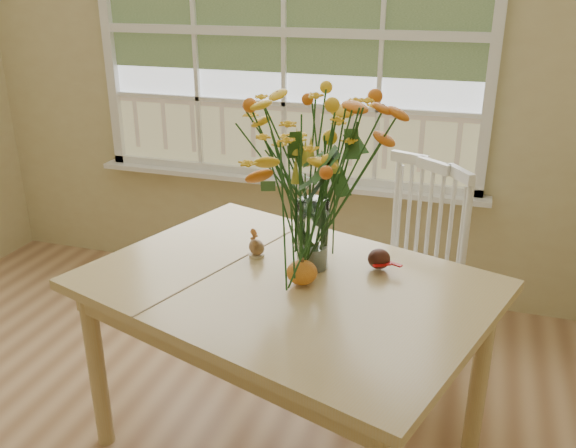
% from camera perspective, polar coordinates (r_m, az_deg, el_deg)
% --- Properties ---
extents(wall_back, '(4.00, 0.02, 2.70)m').
position_cam_1_polar(wall_back, '(3.60, -0.20, 14.40)').
color(wall_back, tan).
rests_on(wall_back, floor).
extents(window, '(2.42, 0.12, 1.74)m').
position_cam_1_polar(window, '(3.55, -0.40, 17.23)').
color(window, silver).
rests_on(window, wall_back).
extents(dining_table, '(1.70, 1.43, 0.78)m').
position_cam_1_polar(dining_table, '(2.33, -0.15, -7.29)').
color(dining_table, tan).
rests_on(dining_table, floor).
extents(windsor_chair, '(0.66, 0.66, 1.04)m').
position_cam_1_polar(windsor_chair, '(2.94, 11.29, -3.60)').
color(windsor_chair, white).
rests_on(windsor_chair, floor).
extents(flower_vase, '(0.58, 0.58, 0.68)m').
position_cam_1_polar(flower_vase, '(2.25, 2.43, 5.46)').
color(flower_vase, white).
rests_on(flower_vase, dining_table).
extents(pumpkin, '(0.11, 0.11, 0.09)m').
position_cam_1_polar(pumpkin, '(2.24, 1.32, -4.66)').
color(pumpkin, '#C15A16').
rests_on(pumpkin, dining_table).
extents(turkey_figurine, '(0.10, 0.10, 0.10)m').
position_cam_1_polar(turkey_figurine, '(2.47, -2.96, -2.19)').
color(turkey_figurine, '#CCB78C').
rests_on(turkey_figurine, dining_table).
extents(dark_gourd, '(0.12, 0.09, 0.08)m').
position_cam_1_polar(dark_gourd, '(2.39, 8.50, -3.33)').
color(dark_gourd, '#38160F').
rests_on(dark_gourd, dining_table).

